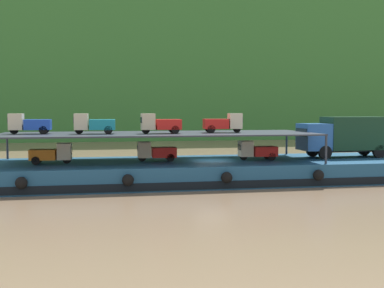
{
  "coord_description": "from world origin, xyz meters",
  "views": [
    {
      "loc": [
        -7.54,
        -33.35,
        5.13
      ],
      "look_at": [
        -1.46,
        0.0,
        2.7
      ],
      "focal_mm": 44.69,
      "sensor_mm": 36.0,
      "label": 1
    }
  ],
  "objects_px": {
    "mini_truck_upper_mid": "(94,124)",
    "mini_truck_upper_fore": "(160,124)",
    "cargo_barge": "(212,171)",
    "mini_truck_upper_stern": "(29,124)",
    "mini_truck_lower_aft": "(156,151)",
    "covered_lorry": "(346,135)",
    "mini_truck_upper_bow": "(223,123)",
    "mini_truck_lower_mid": "(257,150)",
    "mini_truck_lower_stern": "(52,154)"
  },
  "relations": [
    {
      "from": "mini_truck_upper_mid",
      "to": "mini_truck_upper_fore",
      "type": "bearing_deg",
      "value": -4.29
    },
    {
      "from": "cargo_barge",
      "to": "mini_truck_upper_stern",
      "type": "bearing_deg",
      "value": 178.45
    },
    {
      "from": "cargo_barge",
      "to": "mini_truck_upper_mid",
      "type": "distance_m",
      "value": 8.97
    },
    {
      "from": "mini_truck_upper_mid",
      "to": "cargo_barge",
      "type": "bearing_deg",
      "value": 2.77
    },
    {
      "from": "mini_truck_upper_stern",
      "to": "mini_truck_upper_mid",
      "type": "height_order",
      "value": "same"
    },
    {
      "from": "mini_truck_lower_aft",
      "to": "mini_truck_upper_mid",
      "type": "bearing_deg",
      "value": -172.0
    },
    {
      "from": "covered_lorry",
      "to": "mini_truck_upper_bow",
      "type": "height_order",
      "value": "mini_truck_upper_bow"
    },
    {
      "from": "mini_truck_lower_aft",
      "to": "mini_truck_lower_mid",
      "type": "bearing_deg",
      "value": -3.72
    },
    {
      "from": "cargo_barge",
      "to": "mini_truck_lower_aft",
      "type": "distance_m",
      "value": 4.27
    },
    {
      "from": "mini_truck_lower_mid",
      "to": "mini_truck_upper_mid",
      "type": "height_order",
      "value": "mini_truck_upper_mid"
    },
    {
      "from": "mini_truck_lower_aft",
      "to": "mini_truck_lower_stern",
      "type": "bearing_deg",
      "value": -176.95
    },
    {
      "from": "cargo_barge",
      "to": "covered_lorry",
      "type": "height_order",
      "value": "covered_lorry"
    },
    {
      "from": "covered_lorry",
      "to": "mini_truck_upper_bow",
      "type": "bearing_deg",
      "value": -176.54
    },
    {
      "from": "mini_truck_lower_aft",
      "to": "mini_truck_upper_mid",
      "type": "height_order",
      "value": "mini_truck_upper_mid"
    },
    {
      "from": "covered_lorry",
      "to": "mini_truck_lower_aft",
      "type": "bearing_deg",
      "value": -179.22
    },
    {
      "from": "mini_truck_lower_aft",
      "to": "mini_truck_upper_fore",
      "type": "height_order",
      "value": "mini_truck_upper_fore"
    },
    {
      "from": "covered_lorry",
      "to": "mini_truck_lower_aft",
      "type": "distance_m",
      "value": 14.6
    },
    {
      "from": "covered_lorry",
      "to": "mini_truck_lower_mid",
      "type": "height_order",
      "value": "covered_lorry"
    },
    {
      "from": "mini_truck_upper_stern",
      "to": "mini_truck_upper_bow",
      "type": "xyz_separation_m",
      "value": [
        13.36,
        -0.53,
        0.0
      ]
    },
    {
      "from": "mini_truck_upper_mid",
      "to": "mini_truck_upper_bow",
      "type": "distance_m",
      "value": 9.06
    },
    {
      "from": "mini_truck_lower_stern",
      "to": "mini_truck_lower_aft",
      "type": "distance_m",
      "value": 7.09
    },
    {
      "from": "mini_truck_upper_stern",
      "to": "mini_truck_upper_bow",
      "type": "relative_size",
      "value": 0.98
    },
    {
      "from": "cargo_barge",
      "to": "mini_truck_lower_mid",
      "type": "xyz_separation_m",
      "value": [
        3.26,
        -0.28,
        1.44
      ]
    },
    {
      "from": "mini_truck_lower_aft",
      "to": "mini_truck_upper_mid",
      "type": "distance_m",
      "value": 4.75
    },
    {
      "from": "mini_truck_upper_bow",
      "to": "covered_lorry",
      "type": "bearing_deg",
      "value": 3.46
    },
    {
      "from": "mini_truck_upper_stern",
      "to": "mini_truck_upper_fore",
      "type": "bearing_deg",
      "value": -7.01
    },
    {
      "from": "mini_truck_lower_mid",
      "to": "mini_truck_upper_bow",
      "type": "relative_size",
      "value": 0.99
    },
    {
      "from": "covered_lorry",
      "to": "mini_truck_upper_fore",
      "type": "bearing_deg",
      "value": -175.5
    },
    {
      "from": "mini_truck_lower_aft",
      "to": "mini_truck_lower_mid",
      "type": "xyz_separation_m",
      "value": [
        7.27,
        -0.47,
        0.0
      ]
    },
    {
      "from": "mini_truck_upper_stern",
      "to": "mini_truck_upper_bow",
      "type": "bearing_deg",
      "value": -2.29
    },
    {
      "from": "covered_lorry",
      "to": "mini_truck_upper_mid",
      "type": "distance_m",
      "value": 18.87
    },
    {
      "from": "cargo_barge",
      "to": "mini_truck_upper_bow",
      "type": "height_order",
      "value": "mini_truck_upper_bow"
    },
    {
      "from": "mini_truck_upper_bow",
      "to": "mini_truck_upper_mid",
      "type": "bearing_deg",
      "value": -178.69
    },
    {
      "from": "mini_truck_lower_aft",
      "to": "mini_truck_lower_mid",
      "type": "distance_m",
      "value": 7.29
    },
    {
      "from": "mini_truck_lower_stern",
      "to": "mini_truck_lower_mid",
      "type": "distance_m",
      "value": 14.35
    },
    {
      "from": "mini_truck_upper_fore",
      "to": "mini_truck_lower_stern",
      "type": "bearing_deg",
      "value": 175.63
    },
    {
      "from": "mini_truck_lower_aft",
      "to": "mini_truck_upper_fore",
      "type": "relative_size",
      "value": 0.99
    },
    {
      "from": "mini_truck_lower_aft",
      "to": "mini_truck_upper_stern",
      "type": "bearing_deg",
      "value": 179.05
    },
    {
      "from": "mini_truck_upper_mid",
      "to": "mini_truck_upper_fore",
      "type": "distance_m",
      "value": 4.47
    },
    {
      "from": "cargo_barge",
      "to": "mini_truck_upper_mid",
      "type": "bearing_deg",
      "value": -177.23
    },
    {
      "from": "mini_truck_lower_aft",
      "to": "mini_truck_upper_stern",
      "type": "distance_m",
      "value": 8.8
    },
    {
      "from": "mini_truck_upper_stern",
      "to": "cargo_barge",
      "type": "bearing_deg",
      "value": -1.55
    },
    {
      "from": "mini_truck_lower_mid",
      "to": "covered_lorry",
      "type": "bearing_deg",
      "value": 5.26
    },
    {
      "from": "cargo_barge",
      "to": "mini_truck_upper_bow",
      "type": "bearing_deg",
      "value": -14.06
    },
    {
      "from": "cargo_barge",
      "to": "mini_truck_lower_mid",
      "type": "relative_size",
      "value": 11.31
    },
    {
      "from": "covered_lorry",
      "to": "mini_truck_lower_stern",
      "type": "distance_m",
      "value": 21.67
    },
    {
      "from": "covered_lorry",
      "to": "mini_truck_upper_mid",
      "type": "height_order",
      "value": "mini_truck_upper_mid"
    },
    {
      "from": "mini_truck_upper_bow",
      "to": "mini_truck_lower_stern",
      "type": "bearing_deg",
      "value": 179.93
    },
    {
      "from": "cargo_barge",
      "to": "mini_truck_lower_mid",
      "type": "distance_m",
      "value": 3.57
    },
    {
      "from": "mini_truck_lower_stern",
      "to": "mini_truck_lower_mid",
      "type": "relative_size",
      "value": 1.01
    }
  ]
}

